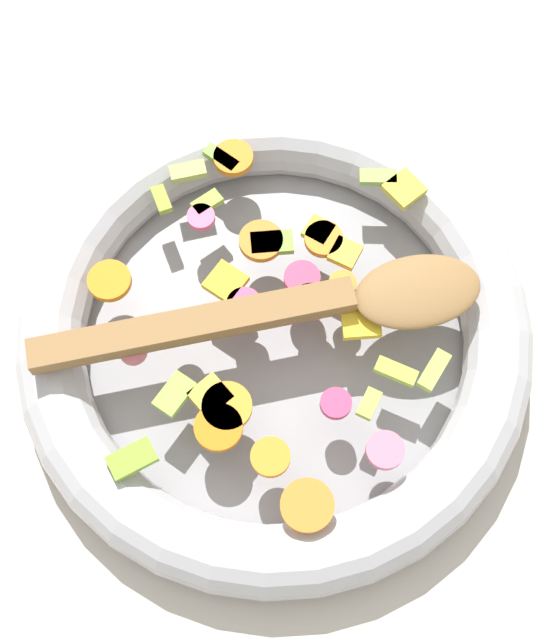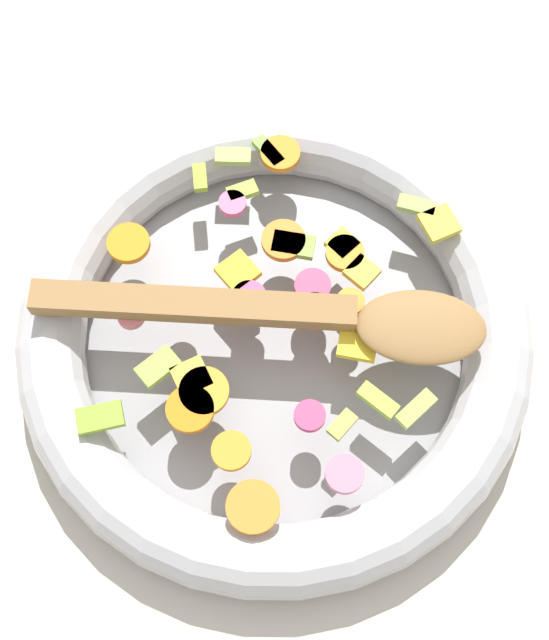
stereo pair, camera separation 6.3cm
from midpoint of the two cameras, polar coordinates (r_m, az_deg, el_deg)
name	(u,v)px [view 2 (the right image)]	position (r m, az deg, el deg)	size (l,w,h in m)	color
ground_plane	(274,345)	(0.67, 2.65, -1.93)	(4.00, 4.00, 0.00)	beige
skillet	(274,334)	(0.65, 2.73, -1.26)	(0.38, 0.38, 0.05)	gray
chopped_vegetables	(265,316)	(0.63, 2.26, -0.07)	(0.31, 0.26, 0.01)	orange
wooden_spoon	(307,315)	(0.62, 5.01, -0.01)	(0.06, 0.32, 0.01)	olive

